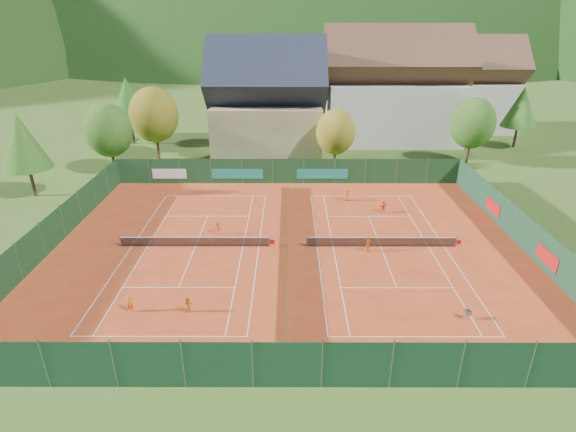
# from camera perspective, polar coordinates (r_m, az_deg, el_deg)

# --- Properties ---
(ground) EXTENTS (600.00, 600.00, 0.00)m
(ground) POSITION_cam_1_polar(r_m,az_deg,el_deg) (38.78, -0.01, -3.93)
(ground) COLOR #35551A
(ground) RESTS_ON ground
(clay_pad) EXTENTS (40.00, 32.00, 0.01)m
(clay_pad) POSITION_cam_1_polar(r_m,az_deg,el_deg) (38.76, -0.01, -3.90)
(clay_pad) COLOR #B23B1A
(clay_pad) RESTS_ON ground
(court_markings_left) EXTENTS (11.03, 23.83, 0.00)m
(court_markings_left) POSITION_cam_1_polar(r_m,az_deg,el_deg) (39.59, -11.69, -3.80)
(court_markings_left) COLOR white
(court_markings_left) RESTS_ON ground
(court_markings_right) EXTENTS (11.03, 23.83, 0.00)m
(court_markings_right) POSITION_cam_1_polar(r_m,az_deg,el_deg) (39.56, 11.69, -3.82)
(court_markings_right) COLOR white
(court_markings_right) RESTS_ON ground
(tennis_net_left) EXTENTS (13.30, 0.10, 1.02)m
(tennis_net_left) POSITION_cam_1_polar(r_m,az_deg,el_deg) (39.34, -11.53, -3.17)
(tennis_net_left) COLOR #59595B
(tennis_net_left) RESTS_ON ground
(tennis_net_right) EXTENTS (13.30, 0.10, 1.02)m
(tennis_net_right) POSITION_cam_1_polar(r_m,az_deg,el_deg) (39.37, 11.97, -3.18)
(tennis_net_right) COLOR #59595B
(tennis_net_right) RESTS_ON ground
(court_divider) EXTENTS (0.03, 28.80, 1.00)m
(court_divider) POSITION_cam_1_polar(r_m,az_deg,el_deg) (38.53, -0.01, -3.25)
(court_divider) COLOR #153B22
(court_divider) RESTS_ON ground
(fence_north) EXTENTS (40.00, 0.10, 3.00)m
(fence_north) POSITION_cam_1_polar(r_m,az_deg,el_deg) (52.94, -0.46, 5.67)
(fence_north) COLOR #163D1E
(fence_north) RESTS_ON ground
(fence_south) EXTENTS (40.00, 0.04, 3.00)m
(fence_south) POSITION_cam_1_polar(r_m,az_deg,el_deg) (24.73, -0.10, -18.41)
(fence_south) COLOR #12331D
(fence_south) RESTS_ON ground
(fence_west) EXTENTS (0.04, 32.00, 3.00)m
(fence_west) POSITION_cam_1_polar(r_m,az_deg,el_deg) (43.05, -27.70, -1.67)
(fence_west) COLOR #14381B
(fence_west) RESTS_ON ground
(fence_east) EXTENTS (0.09, 32.00, 3.00)m
(fence_east) POSITION_cam_1_polar(r_m,az_deg,el_deg) (43.03, 27.70, -1.71)
(fence_east) COLOR #133520
(fence_east) RESTS_ON ground
(chalet) EXTENTS (16.20, 12.00, 16.00)m
(chalet) POSITION_cam_1_polar(r_m,az_deg,el_deg) (65.33, -2.66, 13.87)
(chalet) COLOR tan
(chalet) RESTS_ON ground
(hotel_block_a) EXTENTS (21.60, 11.00, 17.25)m
(hotel_block_a) POSITION_cam_1_polar(r_m,az_deg,el_deg) (72.81, 13.21, 14.95)
(hotel_block_a) COLOR silver
(hotel_block_a) RESTS_ON ground
(hotel_block_b) EXTENTS (17.28, 10.00, 15.50)m
(hotel_block_b) POSITION_cam_1_polar(r_m,az_deg,el_deg) (84.55, 21.58, 14.63)
(hotel_block_b) COLOR silver
(hotel_block_b) RESTS_ON ground
(tree_west_front) EXTENTS (5.72, 5.72, 8.69)m
(tree_west_front) POSITION_cam_1_polar(r_m,az_deg,el_deg) (59.93, -21.85, 10.06)
(tree_west_front) COLOR #452C18
(tree_west_front) RESTS_ON ground
(tree_west_mid) EXTENTS (6.44, 6.44, 9.78)m
(tree_west_mid) POSITION_cam_1_polar(r_m,az_deg,el_deg) (64.04, -16.66, 12.20)
(tree_west_mid) COLOR #402A17
(tree_west_mid) RESTS_ON ground
(tree_west_back) EXTENTS (5.60, 5.60, 10.00)m
(tree_west_back) POSITION_cam_1_polar(r_m,az_deg,el_deg) (73.25, -19.65, 13.76)
(tree_west_back) COLOR #412D17
(tree_west_back) RESTS_ON ground
(tree_center) EXTENTS (5.01, 5.01, 7.60)m
(tree_center) POSITION_cam_1_polar(r_m,az_deg,el_deg) (58.12, 6.07, 10.55)
(tree_center) COLOR #452918
(tree_center) RESTS_ON ground
(tree_east_front) EXTENTS (5.72, 5.72, 8.69)m
(tree_east_front) POSITION_cam_1_polar(r_m,az_deg,el_deg) (64.24, 22.40, 10.82)
(tree_east_front) COLOR #492E1A
(tree_east_front) RESTS_ON ground
(tree_east_mid) EXTENTS (5.04, 5.04, 9.00)m
(tree_east_mid) POSITION_cam_1_polar(r_m,az_deg,el_deg) (75.39, 27.54, 12.20)
(tree_east_mid) COLOR #432917
(tree_east_mid) RESTS_ON ground
(tree_west_side) EXTENTS (5.04, 5.04, 9.00)m
(tree_west_side) POSITION_cam_1_polar(r_m,az_deg,el_deg) (55.43, -30.65, 8.11)
(tree_west_side) COLOR #4C331B
(tree_west_side) RESTS_ON ground
(tree_east_back) EXTENTS (7.15, 7.15, 10.86)m
(tree_east_back) POSITION_cam_1_polar(r_m,az_deg,el_deg) (79.45, 19.82, 14.46)
(tree_east_back) COLOR #4A2B1A
(tree_east_back) RESTS_ON ground
(mountain_backdrop) EXTENTS (820.00, 530.00, 242.00)m
(mountain_backdrop) POSITION_cam_1_polar(r_m,az_deg,el_deg) (275.36, 6.19, 11.85)
(mountain_backdrop) COLOR black
(mountain_backdrop) RESTS_ON ground
(ball_hopper) EXTENTS (0.34, 0.34, 0.80)m
(ball_hopper) POSITION_cam_1_polar(r_m,az_deg,el_deg) (32.09, 21.90, -11.28)
(ball_hopper) COLOR slate
(ball_hopper) RESTS_ON ground
(loose_ball_0) EXTENTS (0.07, 0.07, 0.07)m
(loose_ball_0) POSITION_cam_1_polar(r_m,az_deg,el_deg) (35.96, -10.11, -6.68)
(loose_ball_0) COLOR #CCD833
(loose_ball_0) RESTS_ON ground
(loose_ball_1) EXTENTS (0.07, 0.07, 0.07)m
(loose_ball_1) POSITION_cam_1_polar(r_m,az_deg,el_deg) (29.80, 8.50, -13.80)
(loose_ball_1) COLOR #CCD833
(loose_ball_1) RESTS_ON ground
(loose_ball_2) EXTENTS (0.07, 0.07, 0.07)m
(loose_ball_2) POSITION_cam_1_polar(r_m,az_deg,el_deg) (40.34, 6.12, -2.82)
(loose_ball_2) COLOR #CCD833
(loose_ball_2) RESTS_ON ground
(loose_ball_3) EXTENTS (0.07, 0.07, 0.07)m
(loose_ball_3) POSITION_cam_1_polar(r_m,az_deg,el_deg) (48.44, -3.80, 2.01)
(loose_ball_3) COLOR #CCD833
(loose_ball_3) RESTS_ON ground
(loose_ball_4) EXTENTS (0.07, 0.07, 0.07)m
(loose_ball_4) POSITION_cam_1_polar(r_m,az_deg,el_deg) (38.19, 19.20, -5.80)
(loose_ball_4) COLOR #CCD833
(loose_ball_4) RESTS_ON ground
(player_left_near) EXTENTS (0.55, 0.47, 1.28)m
(player_left_near) POSITION_cam_1_polar(r_m,az_deg,el_deg) (32.29, -19.45, -10.45)
(player_left_near) COLOR orange
(player_left_near) RESTS_ON ground
(player_left_mid) EXTENTS (0.64, 0.54, 1.18)m
(player_left_mid) POSITION_cam_1_polar(r_m,az_deg,el_deg) (31.16, -12.56, -10.99)
(player_left_mid) COLOR #D15E12
(player_left_mid) RESTS_ON ground
(player_left_far) EXTENTS (0.91, 0.69, 1.25)m
(player_left_far) POSITION_cam_1_polar(r_m,az_deg,el_deg) (41.18, -8.91, -1.49)
(player_left_far) COLOR #DA4D13
(player_left_far) RESTS_ON ground
(player_right_near) EXTENTS (0.76, 0.82, 1.35)m
(player_right_near) POSITION_cam_1_polar(r_m,az_deg,el_deg) (38.30, 10.17, -3.55)
(player_right_near) COLOR #D05E12
(player_right_near) RESTS_ON ground
(player_right_far_a) EXTENTS (0.76, 0.57, 1.41)m
(player_right_far_a) POSITION_cam_1_polar(r_m,az_deg,el_deg) (48.46, 7.45, 2.72)
(player_right_far_a) COLOR #EC5115
(player_right_far_a) RESTS_ON ground
(player_right_far_b) EXTENTS (1.19, 0.88, 1.25)m
(player_right_far_b) POSITION_cam_1_polar(r_m,az_deg,el_deg) (46.17, 12.01, 1.17)
(player_right_far_b) COLOR #FE5016
(player_right_far_b) RESTS_ON ground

